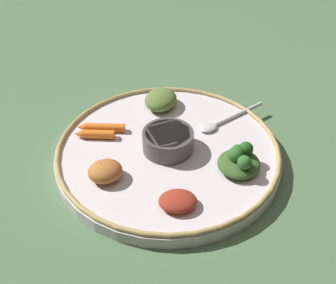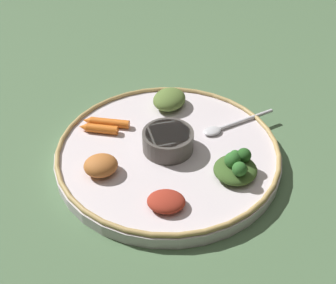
{
  "view_description": "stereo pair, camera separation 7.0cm",
  "coord_description": "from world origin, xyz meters",
  "px_view_note": "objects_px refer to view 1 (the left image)",
  "views": [
    {
      "loc": [
        0.55,
        -0.01,
        0.48
      ],
      "look_at": [
        0.0,
        0.0,
        0.04
      ],
      "focal_mm": 44.59,
      "sensor_mm": 36.0,
      "label": 1
    },
    {
      "loc": [
        0.54,
        0.06,
        0.48
      ],
      "look_at": [
        0.0,
        0.0,
        0.04
      ],
      "focal_mm": 44.59,
      "sensor_mm": 36.0,
      "label": 2
    }
  ],
  "objects_px": {
    "spoon": "(222,121)",
    "carrot_near_spoon": "(101,127)",
    "carrot_outer": "(95,134)",
    "center_bowl": "(168,140)",
    "greens_pile": "(239,161)"
  },
  "relations": [
    {
      "from": "center_bowl",
      "to": "greens_pile",
      "type": "height_order",
      "value": "greens_pile"
    },
    {
      "from": "carrot_outer",
      "to": "center_bowl",
      "type": "bearing_deg",
      "value": 76.23
    },
    {
      "from": "spoon",
      "to": "carrot_near_spoon",
      "type": "xyz_separation_m",
      "value": [
        0.02,
        -0.22,
        0.0
      ]
    },
    {
      "from": "carrot_outer",
      "to": "greens_pile",
      "type": "bearing_deg",
      "value": 71.27
    },
    {
      "from": "center_bowl",
      "to": "spoon",
      "type": "relative_size",
      "value": 0.65
    },
    {
      "from": "center_bowl",
      "to": "carrot_outer",
      "type": "bearing_deg",
      "value": -103.77
    },
    {
      "from": "spoon",
      "to": "carrot_near_spoon",
      "type": "relative_size",
      "value": 1.52
    },
    {
      "from": "center_bowl",
      "to": "greens_pile",
      "type": "xyz_separation_m",
      "value": [
        0.05,
        0.11,
        -0.0
      ]
    },
    {
      "from": "center_bowl",
      "to": "carrot_near_spoon",
      "type": "height_order",
      "value": "center_bowl"
    },
    {
      "from": "carrot_near_spoon",
      "to": "carrot_outer",
      "type": "xyz_separation_m",
      "value": [
        0.02,
        -0.01,
        0.0
      ]
    },
    {
      "from": "greens_pile",
      "to": "carrot_outer",
      "type": "height_order",
      "value": "greens_pile"
    },
    {
      "from": "spoon",
      "to": "carrot_outer",
      "type": "height_order",
      "value": "carrot_outer"
    },
    {
      "from": "greens_pile",
      "to": "carrot_near_spoon",
      "type": "distance_m",
      "value": 0.25
    },
    {
      "from": "greens_pile",
      "to": "carrot_near_spoon",
      "type": "height_order",
      "value": "greens_pile"
    },
    {
      "from": "spoon",
      "to": "carrot_outer",
      "type": "relative_size",
      "value": 1.84
    }
  ]
}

